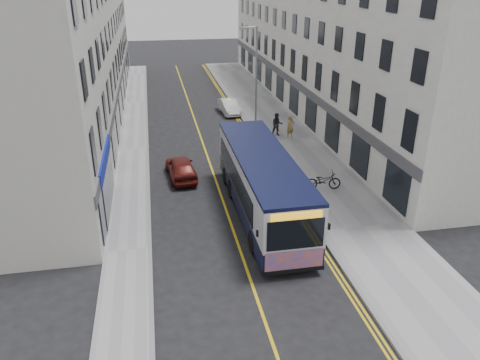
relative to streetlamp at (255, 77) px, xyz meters
name	(u,v)px	position (x,y,z in m)	size (l,w,h in m)	color
ground	(232,228)	(-4.17, -14.00, -4.38)	(140.00, 140.00, 0.00)	black
pavement_east	(287,140)	(2.08, -2.00, -4.32)	(4.50, 64.00, 0.12)	gray
pavement_west	(133,150)	(-9.17, -2.00, -4.32)	(2.00, 64.00, 0.12)	gray
kerb_east	(258,142)	(-0.17, -2.00, -4.32)	(0.18, 64.00, 0.13)	slate
kerb_west	(147,149)	(-8.17, -2.00, -4.32)	(0.18, 64.00, 0.13)	slate
road_centre_line	(204,146)	(-4.17, -2.00, -4.38)	(0.12, 64.00, 0.01)	gold
road_dbl_yellow_inner	(252,143)	(-0.62, -2.00, -4.38)	(0.10, 64.00, 0.01)	gold
road_dbl_yellow_outer	(255,143)	(-0.42, -2.00, -4.38)	(0.10, 64.00, 0.01)	gold
terrace_east	(320,34)	(7.33, 7.00, 2.12)	(6.00, 46.00, 13.00)	white
terrace_west	(77,39)	(-13.17, 7.00, 2.12)	(6.00, 46.00, 13.00)	beige
streetlamp	(255,77)	(0.00, 0.00, 0.00)	(1.32, 0.18, 8.00)	gray
city_bus	(262,182)	(-2.45, -12.88, -2.57)	(2.66, 11.39, 3.31)	black
bicycle	(323,181)	(1.62, -10.79, -3.73)	(0.71, 2.03, 1.06)	black
pedestrian_near	(290,127)	(2.33, -1.76, -3.41)	(0.62, 0.41, 1.70)	olive
pedestrian_far	(277,124)	(1.51, -1.03, -3.40)	(0.84, 0.66, 1.73)	black
car_white	(229,107)	(-0.97, 6.01, -3.76)	(1.31, 3.77, 1.24)	silver
car_maroon	(181,168)	(-6.17, -7.41, -3.72)	(1.57, 3.91, 1.33)	#53120D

